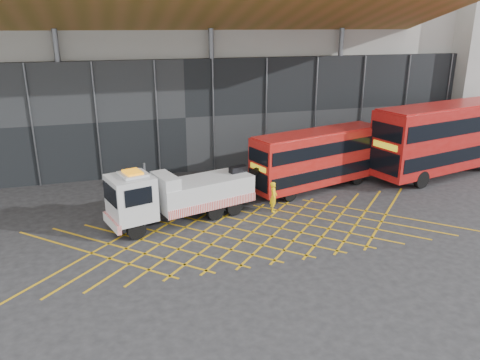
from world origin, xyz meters
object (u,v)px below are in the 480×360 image
object	(u,v)px
bus_second	(448,136)
worker	(273,197)
bus_towed	(318,157)
recovery_truck	(178,195)

from	to	relation	value
bus_second	worker	world-z (taller)	bus_second
bus_towed	bus_second	world-z (taller)	bus_second
bus_towed	bus_second	distance (m)	10.15
recovery_truck	worker	world-z (taller)	recovery_truck
bus_second	worker	distance (m)	14.74
bus_second	worker	xyz separation A→B (m)	(-14.29, -3.06, -1.92)
bus_second	worker	size ratio (longest dim) A/B	7.16
recovery_truck	bus_towed	xyz separation A→B (m)	(9.61, 2.70, 0.60)
recovery_truck	bus_second	world-z (taller)	bus_second
recovery_truck	bus_towed	world-z (taller)	bus_towed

